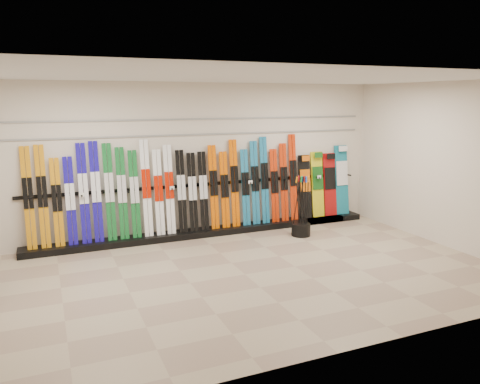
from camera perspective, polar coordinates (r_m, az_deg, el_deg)
name	(u,v)px	position (r m, az deg, el deg)	size (l,w,h in m)	color
floor	(245,274)	(7.39, 0.61, -10.01)	(8.00, 8.00, 0.00)	gray
back_wall	(195,160)	(9.31, -5.56, 3.92)	(8.00, 8.00, 0.00)	beige
right_wall	(446,165)	(9.32, 23.81, 3.03)	(5.00, 5.00, 0.00)	beige
ceiling	(245,76)	(6.89, 0.67, 13.91)	(8.00, 8.00, 0.00)	silver
ski_rack_base	(210,232)	(9.46, -3.69, -4.84)	(8.00, 0.40, 0.12)	black
skis	(175,190)	(9.10, -7.99, 0.27)	(5.37, 0.24, 1.83)	orange
snowboards	(325,184)	(10.55, 10.32, 1.02)	(1.26, 0.24, 1.54)	black
pole_bin	(301,230)	(9.43, 7.43, -4.56)	(0.37, 0.37, 0.25)	black
ski_poles	(302,206)	(9.33, 7.52, -1.66)	(0.31, 0.22, 1.18)	black
slatwall_rail_0	(194,135)	(9.24, -5.59, 6.99)	(7.60, 0.02, 0.03)	gray
slatwall_rail_1	(194,119)	(9.22, -5.62, 8.85)	(7.60, 0.02, 0.03)	gray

